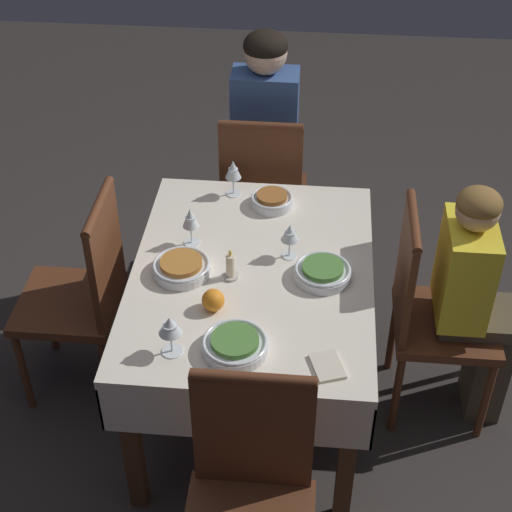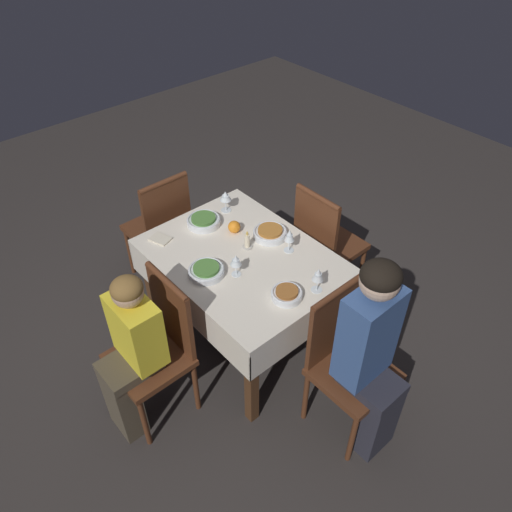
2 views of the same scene
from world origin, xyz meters
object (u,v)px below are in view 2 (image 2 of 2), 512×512
Objects in this scene: person_child_yellow at (130,352)px; wine_glass_east at (226,197)px; bowl_east at (204,221)px; napkin_red_folded at (160,239)px; wine_glass_west at (318,275)px; bowl_north at (206,271)px; wine_glass_north at (236,261)px; bowl_south at (270,233)px; chair_east at (161,225)px; wine_glass_south at (290,236)px; person_adult_denim at (373,351)px; orange_fruit at (234,227)px; bowl_west at (287,294)px; chair_north at (158,344)px; dining_table at (242,268)px; chair_west at (345,357)px; chair_south at (325,241)px; candle_centerpiece at (247,242)px.

person_child_yellow is 7.10× the size of wine_glass_east.
napkin_red_folded is (0.05, 0.31, -0.02)m from bowl_east.
wine_glass_west is at bearing 174.15° from wine_glass_east.
bowl_north is 0.19m from wine_glass_north.
bowl_south is at bearing -70.80° from wine_glass_north.
wine_glass_south is (-0.99, -0.32, 0.32)m from chair_east.
orange_fruit is (1.20, -0.08, 0.05)m from person_adult_denim.
bowl_west is at bearing 66.80° from person_child_yellow.
chair_north is at bearing 88.09° from wine_glass_north.
wine_glass_west is at bearing -165.85° from dining_table.
chair_east is 0.49m from bowl_east.
chair_west is (-0.84, -0.03, -0.11)m from dining_table.
chair_west is at bearing 165.22° from bowl_south.
chair_west reaches higher than wine_glass_west.
chair_east reaches higher than bowl_north.
person_adult_denim is 8.71× the size of wine_glass_north.
wine_glass_north reaches higher than bowl_west.
orange_fruit is (0.30, -0.81, 0.25)m from chair_north.
chair_east is 0.88m from bowl_north.
dining_table is 5.35× the size of bowl_east.
chair_east is at bearing 93.25° from person_adult_denim.
chair_west is 4.31× the size of bowl_east.
chair_north is (-0.09, 0.69, -0.11)m from dining_table.
bowl_east is 1.48× the size of napkin_red_folded.
wine_glass_north reaches higher than orange_fruit.
bowl_north is at bearing -176.42° from napkin_red_folded.
bowl_north is (0.01, 0.26, 0.13)m from dining_table.
bowl_north is 0.97× the size of bowl_south.
dining_table is at bearing -5.31° from bowl_west.
wine_glass_east is (0.94, -0.10, -0.00)m from wine_glass_west.
chair_west is 1.67m from chair_east.
person_adult_denim reaches higher than chair_north.
bowl_west is (-0.37, 0.73, 0.23)m from chair_south.
dining_table is 0.85m from chair_east.
chair_east is at bearing 16.93° from orange_fruit.
chair_east is 11.92× the size of orange_fruit.
orange_fruit is 0.48m from napkin_red_folded.
wine_glass_east reaches higher than orange_fruit.
wine_glass_south is at bearing 75.30° from person_adult_denim.
person_adult_denim is 0.51m from wine_glass_west.
wine_glass_east is at bearing 82.30° from person_adult_denim.
chair_west is 0.91m from candle_centerpiece.
chair_west is at bearing 139.34° from chair_south.
orange_fruit is (0.32, -0.25, -0.07)m from wine_glass_north.
candle_centerpiece is at bearing -61.93° from dining_table.
chair_east is at bearing 22.47° from bowl_south.
bowl_west is 1.20× the size of wine_glass_north.
bowl_north is 0.52m from bowl_south.
wine_glass_south is 1.06× the size of wine_glass_east.
person_child_yellow reaches higher than bowl_west.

